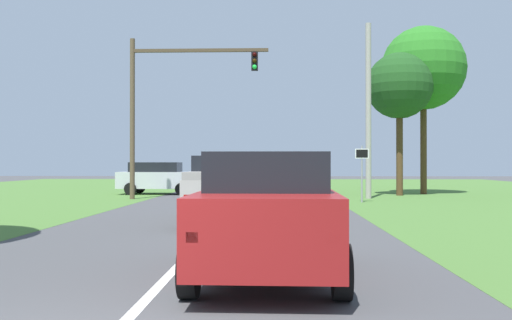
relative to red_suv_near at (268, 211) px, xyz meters
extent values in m
plane|color=#424244|center=(-1.55, 8.65, -1.01)|extent=(120.00, 120.00, 0.00)
cube|color=white|center=(-1.55, -2.35, -1.00)|extent=(0.16, 42.87, 0.01)
cube|color=maroon|center=(0.00, -0.05, -0.16)|extent=(2.04, 4.51, 0.98)
cube|color=black|center=(0.00, 0.17, 0.62)|extent=(1.77, 2.81, 0.56)
cube|color=red|center=(-0.84, -2.24, -0.11)|extent=(0.14, 0.06, 0.12)
cube|color=red|center=(0.76, -2.27, -0.11)|extent=(0.14, 0.06, 0.12)
cylinder|color=black|center=(-0.95, 1.35, -0.65)|extent=(0.25, 0.72, 0.72)
cylinder|color=black|center=(1.00, 1.32, -0.65)|extent=(0.25, 0.72, 0.72)
cylinder|color=black|center=(-1.00, -1.42, -0.65)|extent=(0.25, 0.72, 0.72)
cylinder|color=black|center=(0.95, -1.46, -0.65)|extent=(0.25, 0.72, 0.72)
cube|color=#B7B2A8|center=(-1.37, 7.76, -0.14)|extent=(2.01, 5.10, 0.93)
cube|color=black|center=(-1.37, 7.51, 0.64)|extent=(1.72, 1.96, 0.63)
cube|color=#9C978F|center=(-1.34, 6.19, 0.42)|extent=(1.85, 1.96, 0.20)
cube|color=red|center=(-2.10, 5.24, -0.10)|extent=(0.14, 0.06, 0.12)
cube|color=red|center=(-0.54, 5.27, -0.10)|extent=(0.14, 0.06, 0.12)
cylinder|color=black|center=(-2.36, 9.31, -0.61)|extent=(0.24, 0.80, 0.80)
cylinder|color=black|center=(-0.45, 9.35, -0.61)|extent=(0.24, 0.80, 0.80)
cylinder|color=black|center=(-2.29, 6.17, -0.61)|extent=(0.24, 0.80, 0.80)
cylinder|color=black|center=(-0.39, 6.21, -0.61)|extent=(0.24, 0.80, 0.80)
cylinder|color=brown|center=(-6.91, 18.53, 2.94)|extent=(0.24, 0.24, 7.89)
cube|color=#4C3D2B|center=(-3.56, 18.53, 6.28)|extent=(6.68, 0.16, 0.16)
cube|color=black|center=(-0.89, 18.53, 5.73)|extent=(0.32, 0.28, 0.90)
sphere|color=black|center=(-0.89, 18.38, 6.03)|extent=(0.22, 0.22, 0.22)
sphere|color=black|center=(-0.89, 18.38, 5.73)|extent=(0.22, 0.22, 0.22)
sphere|color=#1ED83F|center=(-0.89, 18.38, 5.43)|extent=(0.22, 0.22, 0.22)
cylinder|color=gray|center=(3.99, 16.50, 0.26)|extent=(0.08, 0.08, 2.54)
cube|color=white|center=(3.99, 16.47, 1.18)|extent=(0.60, 0.03, 0.44)
cube|color=black|center=(3.99, 16.46, 1.18)|extent=(0.52, 0.01, 0.36)
cylinder|color=#4C351E|center=(8.56, 23.44, 1.70)|extent=(0.36, 0.36, 5.41)
sphere|color=#276F20|center=(8.56, 23.44, 6.18)|extent=(4.75, 4.75, 4.75)
cube|color=silver|center=(-6.46, 22.88, -0.20)|extent=(4.65, 1.94, 0.93)
cube|color=black|center=(-6.69, 22.88, 0.53)|extent=(2.80, 1.68, 0.54)
cube|color=red|center=(-4.21, 22.07, -0.16)|extent=(0.06, 0.14, 0.12)
cube|color=red|center=(-4.17, 23.57, -0.16)|extent=(0.06, 0.14, 0.12)
cylinder|color=black|center=(-7.91, 22.00, -0.67)|extent=(0.69, 0.24, 0.68)
cylinder|color=black|center=(-7.86, 23.83, -0.67)|extent=(0.69, 0.24, 0.68)
cylinder|color=black|center=(-5.06, 21.93, -0.67)|extent=(0.69, 0.24, 0.68)
cylinder|color=black|center=(-5.01, 23.75, -0.67)|extent=(0.69, 0.24, 0.68)
cylinder|color=#9E998E|center=(4.75, 19.29, 3.36)|extent=(0.28, 0.28, 8.74)
cylinder|color=#4C351E|center=(6.89, 22.02, 1.32)|extent=(0.36, 0.36, 4.65)
sphere|color=#1C471B|center=(6.89, 22.02, 4.99)|extent=(3.60, 3.60, 3.60)
camera|label=1|loc=(0.10, -8.60, 0.74)|focal=39.14mm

